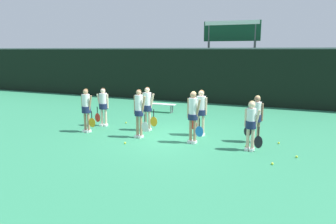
% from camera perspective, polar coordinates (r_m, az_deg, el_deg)
% --- Properties ---
extents(ground_plane, '(140.00, 140.00, 0.00)m').
position_cam_1_polar(ground_plane, '(12.18, 0.13, -4.28)').
color(ground_plane, '#2D7F56').
extents(fence_windscreen, '(60.00, 0.08, 3.28)m').
position_cam_1_polar(fence_windscreen, '(19.48, 9.46, 6.19)').
color(fence_windscreen, black).
rests_on(fence_windscreen, ground_plane).
extents(scoreboard, '(3.48, 0.15, 4.90)m').
position_cam_1_polar(scoreboard, '(20.90, 10.98, 12.37)').
color(scoreboard, '#515156').
rests_on(scoreboard, ground_plane).
extents(bench_courtside, '(1.95, 0.45, 0.44)m').
position_cam_1_polar(bench_courtside, '(16.91, -1.87, 1.29)').
color(bench_courtside, silver).
rests_on(bench_courtside, ground_plane).
extents(player_0, '(0.64, 0.35, 1.70)m').
position_cam_1_polar(player_0, '(13.01, -14.04, 0.84)').
color(player_0, tan).
rests_on(player_0, ground_plane).
extents(player_1, '(0.61, 0.33, 1.78)m').
position_cam_1_polar(player_1, '(11.86, -5.06, 0.39)').
color(player_1, tan).
rests_on(player_1, ground_plane).
extents(player_2, '(0.61, 0.34, 1.79)m').
position_cam_1_polar(player_2, '(11.14, 4.40, -0.15)').
color(player_2, tan).
rests_on(player_2, ground_plane).
extents(player_3, '(0.60, 0.33, 1.60)m').
position_cam_1_polar(player_3, '(10.63, 14.30, -1.65)').
color(player_3, beige).
rests_on(player_3, ground_plane).
extents(player_4, '(0.64, 0.37, 1.61)m').
position_cam_1_polar(player_4, '(13.93, -11.22, 1.40)').
color(player_4, beige).
rests_on(player_4, ground_plane).
extents(player_5, '(0.65, 0.36, 1.74)m').
position_cam_1_polar(player_5, '(12.90, -3.58, 1.18)').
color(player_5, beige).
rests_on(player_5, ground_plane).
extents(player_6, '(0.67, 0.40, 1.72)m').
position_cam_1_polar(player_6, '(12.18, 5.74, 0.59)').
color(player_6, beige).
rests_on(player_6, ground_plane).
extents(player_7, '(0.63, 0.35, 1.64)m').
position_cam_1_polar(player_7, '(11.62, 15.14, -0.54)').
color(player_7, '#8C664C').
rests_on(player_7, ground_plane).
extents(tennis_ball_0, '(0.07, 0.07, 0.07)m').
position_cam_1_polar(tennis_ball_0, '(15.22, -11.81, -1.33)').
color(tennis_ball_0, '#CCE033').
rests_on(tennis_ball_0, ground_plane).
extents(tennis_ball_1, '(0.07, 0.07, 0.07)m').
position_cam_1_polar(tennis_ball_1, '(13.88, -3.66, -2.28)').
color(tennis_ball_1, '#CCE033').
rests_on(tennis_ball_1, ground_plane).
extents(tennis_ball_2, '(0.07, 0.07, 0.07)m').
position_cam_1_polar(tennis_ball_2, '(11.32, -7.50, -5.37)').
color(tennis_ball_2, '#CCE033').
rests_on(tennis_ball_2, ground_plane).
extents(tennis_ball_3, '(0.07, 0.07, 0.07)m').
position_cam_1_polar(tennis_ball_3, '(14.42, -7.32, -1.85)').
color(tennis_ball_3, '#CCE033').
rests_on(tennis_ball_3, ground_plane).
extents(tennis_ball_4, '(0.07, 0.07, 0.07)m').
position_cam_1_polar(tennis_ball_4, '(9.71, 17.71, -8.56)').
color(tennis_ball_4, '#CCE033').
rests_on(tennis_ball_4, ground_plane).
extents(tennis_ball_5, '(0.07, 0.07, 0.07)m').
position_cam_1_polar(tennis_ball_5, '(11.85, 18.72, -5.12)').
color(tennis_ball_5, '#CCE033').
rests_on(tennis_ball_5, ground_plane).
extents(tennis_ball_6, '(0.07, 0.07, 0.07)m').
position_cam_1_polar(tennis_ball_6, '(11.21, 13.46, -5.74)').
color(tennis_ball_6, '#CCE033').
rests_on(tennis_ball_6, ground_plane).
extents(tennis_ball_7, '(0.07, 0.07, 0.07)m').
position_cam_1_polar(tennis_ball_7, '(10.55, 21.49, -7.26)').
color(tennis_ball_7, '#CCE033').
rests_on(tennis_ball_7, ground_plane).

